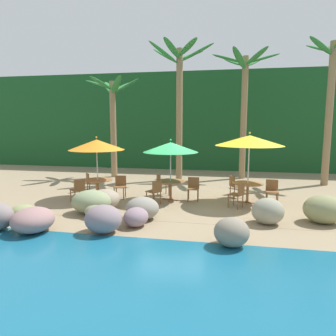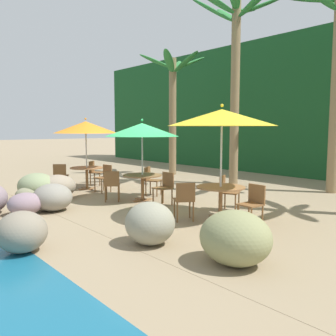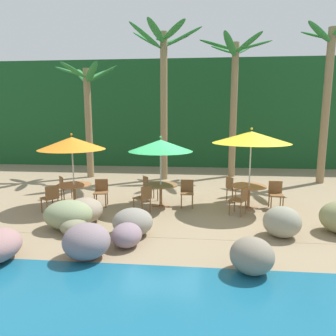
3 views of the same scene
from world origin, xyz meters
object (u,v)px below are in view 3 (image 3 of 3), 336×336
at_px(chair_green_left, 144,197).
at_px(palm_tree_second, 164,77).
at_px(chair_yellow_inland, 232,187).
at_px(chair_yellow_left, 241,199).
at_px(umbrella_yellow, 251,137).
at_px(chair_orange_seaward, 101,190).
at_px(umbrella_orange, 72,143).
at_px(umbrella_green, 161,146).
at_px(dining_table_yellow, 249,189).
at_px(palm_tree_third, 235,85).
at_px(palm_tree_fourth, 328,85).
at_px(chair_orange_left, 51,197).
at_px(dining_table_green, 161,188).
at_px(chair_green_seaward, 187,191).
at_px(palm_tree_nearest, 88,103).
at_px(chair_green_inland, 148,186).
at_px(chair_yellow_seaward, 276,193).
at_px(dining_table_orange, 74,188).
at_px(chair_orange_inland, 65,187).

bearing_deg(chair_green_left, palm_tree_second, 89.49).
relative_size(chair_yellow_inland, chair_yellow_left, 1.00).
bearing_deg(umbrella_yellow, palm_tree_second, 126.71).
bearing_deg(chair_yellow_left, chair_orange_seaward, 172.26).
xyz_separation_m(umbrella_orange, chair_yellow_left, (5.26, -0.40, -1.56)).
height_order(umbrella_green, dining_table_yellow, umbrella_green).
distance_m(palm_tree_third, palm_tree_fourth, 3.89).
relative_size(umbrella_orange, dining_table_yellow, 2.17).
bearing_deg(chair_orange_left, chair_orange_seaward, 36.53).
distance_m(dining_table_green, chair_yellow_left, 2.55).
distance_m(chair_green_seaward, palm_tree_nearest, 7.19).
height_order(umbrella_orange, palm_tree_third, palm_tree_third).
bearing_deg(chair_orange_seaward, palm_tree_third, 48.48).
height_order(chair_orange_seaward, chair_yellow_left, same).
relative_size(umbrella_yellow, palm_tree_second, 0.38).
relative_size(umbrella_yellow, palm_tree_nearest, 0.49).
bearing_deg(palm_tree_third, umbrella_green, -117.88).
bearing_deg(chair_green_left, chair_green_inland, 93.62).
distance_m(chair_orange_seaward, chair_green_left, 1.69).
relative_size(chair_orange_seaward, chair_yellow_seaward, 1.00).
bearing_deg(chair_yellow_seaward, chair_green_left, -167.43).
distance_m(dining_table_orange, palm_tree_third, 8.78).
bearing_deg(dining_table_orange, chair_yellow_seaward, 3.86).
height_order(chair_orange_seaward, palm_tree_nearest, palm_tree_nearest).
bearing_deg(dining_table_orange, palm_tree_second, 62.60).
bearing_deg(palm_tree_second, chair_green_inland, -92.10).
height_order(chair_green_seaward, chair_yellow_seaward, same).
bearing_deg(chair_yellow_inland, chair_yellow_seaward, -27.31).
bearing_deg(palm_tree_third, chair_green_seaward, -110.81).
distance_m(palm_tree_nearest, palm_tree_fourth, 10.54).
bearing_deg(palm_tree_third, chair_orange_inland, -141.15).
bearing_deg(chair_orange_inland, palm_tree_fourth, 21.40).
relative_size(chair_orange_inland, chair_green_left, 1.00).
height_order(umbrella_orange, chair_green_inland, umbrella_orange).
relative_size(chair_orange_inland, chair_yellow_left, 1.00).
distance_m(chair_green_left, dining_table_yellow, 3.35).
distance_m(chair_orange_left, palm_tree_third, 9.58).
bearing_deg(chair_orange_left, chair_green_inland, 31.78).
height_order(umbrella_yellow, palm_tree_fourth, palm_tree_fourth).
xyz_separation_m(chair_orange_seaward, chair_green_left, (1.54, -0.68, 0.00)).
distance_m(chair_orange_left, chair_green_inland, 3.20).
bearing_deg(umbrella_orange, chair_orange_left, -120.82).
xyz_separation_m(dining_table_orange, chair_green_seaward, (3.64, 0.39, -0.10)).
xyz_separation_m(dining_table_orange, umbrella_yellow, (5.61, 0.38, 1.66)).
xyz_separation_m(chair_green_seaward, palm_tree_second, (-1.22, 4.27, 4.10)).
bearing_deg(palm_tree_second, palm_tree_nearest, 177.48).
distance_m(umbrella_green, chair_green_seaward, 1.72).
bearing_deg(chair_green_left, palm_tree_nearest, 123.67).
height_order(chair_orange_inland, umbrella_green, umbrella_green).
distance_m(chair_orange_inland, chair_orange_left, 1.36).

